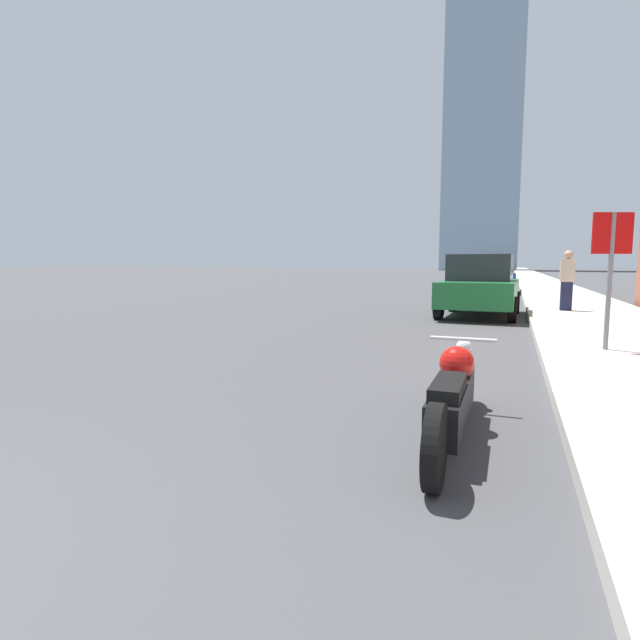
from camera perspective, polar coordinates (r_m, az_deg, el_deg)
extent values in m
cube|color=#B2ADA3|center=(40.24, 23.85, 4.02)|extent=(3.09, 240.00, 0.15)
cube|color=#8CA5BC|center=(115.18, 18.43, 25.09)|extent=(14.51, 14.51, 77.49)
cylinder|color=black|center=(5.21, 15.99, -6.49)|extent=(0.10, 0.56, 0.56)
cylinder|color=black|center=(3.30, 13.01, -14.00)|extent=(0.10, 0.56, 0.56)
cube|color=black|center=(4.24, 14.86, -9.07)|extent=(0.25, 1.51, 0.31)
sphere|color=red|center=(4.47, 15.37, -4.78)|extent=(0.30, 0.30, 0.30)
cube|color=black|center=(3.88, 14.45, -7.42)|extent=(0.22, 0.69, 0.10)
sphere|color=silver|center=(5.18, 16.13, -3.03)|extent=(0.16, 0.16, 0.16)
cylinder|color=silver|center=(5.02, 16.04, -2.11)|extent=(0.62, 0.04, 0.04)
cube|color=#1E6B33|center=(14.12, 17.80, 3.00)|extent=(2.00, 3.93, 0.65)
cube|color=#23282D|center=(14.10, 17.89, 5.72)|extent=(1.64, 1.91, 0.69)
cylinder|color=black|center=(15.43, 14.93, 2.15)|extent=(0.22, 0.64, 0.63)
cylinder|color=black|center=(15.28, 21.46, 1.87)|extent=(0.22, 0.64, 0.63)
cylinder|color=black|center=(13.07, 13.41, 1.44)|extent=(0.22, 0.64, 0.63)
cylinder|color=black|center=(12.90, 21.13, 1.11)|extent=(0.22, 0.64, 0.63)
cube|color=#1E3899|center=(26.18, 19.41, 4.42)|extent=(1.85, 4.55, 0.66)
cube|color=#23282D|center=(26.17, 19.46, 5.80)|extent=(1.50, 2.21, 0.60)
cylinder|color=black|center=(27.57, 17.71, 3.88)|extent=(0.23, 0.64, 0.63)
cylinder|color=black|center=(27.60, 20.95, 3.76)|extent=(0.23, 0.64, 0.63)
cylinder|color=black|center=(24.80, 17.63, 3.62)|extent=(0.23, 0.64, 0.63)
cylinder|color=black|center=(24.83, 21.24, 3.49)|extent=(0.23, 0.64, 0.63)
cylinder|color=slate|center=(8.51, 30.17, 3.79)|extent=(0.07, 0.07, 2.02)
cube|color=red|center=(8.52, 30.45, 8.56)|extent=(0.57, 0.26, 0.60)
cube|color=#1E2347|center=(15.15, 26.31, 2.46)|extent=(0.29, 0.20, 0.78)
cube|color=beige|center=(15.12, 26.44, 5.10)|extent=(0.36, 0.20, 0.62)
sphere|color=tan|center=(15.12, 26.53, 6.70)|extent=(0.23, 0.23, 0.23)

